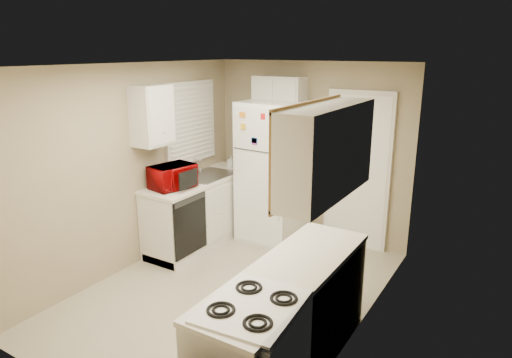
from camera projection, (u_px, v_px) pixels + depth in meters
The scene contains 18 objects.
floor at pixel (232, 291), 4.99m from camera, with size 3.80×3.80×0.00m, color beige.
ceiling at pixel (228, 65), 4.33m from camera, with size 3.80×3.80×0.00m, color white.
wall_left at pixel (132, 168), 5.36m from camera, with size 3.80×3.80×0.00m, color tan.
wall_right at pixel (363, 210), 3.95m from camera, with size 3.80×3.80×0.00m, color tan.
wall_back at pixel (310, 151), 6.21m from camera, with size 2.80×2.80×0.00m, color tan.
wall_front at pixel (72, 255), 3.10m from camera, with size 2.80×2.80×0.00m, color tan.
left_counter at pixel (202, 210), 6.15m from camera, with size 0.60×1.80×0.90m, color silver.
dishwasher at pixel (190, 226), 5.50m from camera, with size 0.03×0.58×0.72m, color black.
sink at pixel (208, 178), 6.16m from camera, with size 0.54×0.74×0.16m, color gray.
microwave at pixel (172, 176), 5.57m from camera, with size 0.29×0.52×0.35m, color #910204.
soap_bottle at pixel (231, 161), 6.55m from camera, with size 0.08×0.08×0.17m, color silver.
window_blinds at pixel (191, 122), 6.09m from camera, with size 0.10×0.98×1.08m, color silver.
upper_cabinet_left at pixel (152, 116), 5.30m from camera, with size 0.30×0.45×0.70m, color silver.
refrigerator at pixel (274, 172), 6.13m from camera, with size 0.78×0.76×1.90m, color white.
cabinet_over_fridge at pixel (279, 91), 6.07m from camera, with size 0.70×0.30×0.40m, color silver.
interior_door at pixel (357, 172), 5.88m from camera, with size 0.86×0.06×2.08m, color white.
right_counter at pixel (288, 321), 3.65m from camera, with size 0.60×2.00×0.90m, color silver.
upper_cabinet_right at pixel (327, 151), 3.45m from camera, with size 0.30×1.20×0.70m, color silver.
Camera 1 is at (2.55, -3.66, 2.55)m, focal length 32.00 mm.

